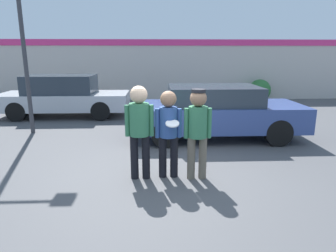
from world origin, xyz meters
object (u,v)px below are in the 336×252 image
person_left (139,124)px  shrub (260,90)px  parked_car_near (216,111)px  street_lamp (28,7)px  person_right (198,126)px  person_middle_with_frisbee (168,127)px  parked_car_far (64,96)px

person_left → shrub: bearing=59.2°
parked_car_near → street_lamp: (-5.16, 0.77, 2.83)m
street_lamp → shrub: 10.83m
person_right → shrub: bearing=64.6°
shrub → person_right: bearing=-115.4°
person_middle_with_frisbee → parked_car_near: 3.08m
person_right → street_lamp: 6.12m
person_middle_with_frisbee → street_lamp: bearing=136.9°
parked_car_near → shrub: bearing=61.5°
parked_car_near → shrub: (3.51, 6.48, -0.22)m
person_right → parked_car_near: (0.91, 2.82, -0.28)m
parked_car_far → street_lamp: 3.72m
person_left → shrub: 10.77m
parked_car_near → parked_car_far: bearing=148.1°
parked_car_far → street_lamp: street_lamp is taller
person_right → parked_car_far: bearing=125.1°
parked_car_near → street_lamp: 5.94m
person_middle_with_frisbee → person_right: 0.55m
person_middle_with_frisbee → person_right: person_right is taller
person_middle_with_frisbee → street_lamp: street_lamp is taller
parked_car_near → person_middle_with_frisbee: bearing=-118.1°
person_left → parked_car_near: (1.99, 2.76, -0.32)m
parked_car_near → shrub: parked_car_near is taller
person_middle_with_frisbee → shrub: person_middle_with_frisbee is taller
person_left → street_lamp: bearing=132.0°
shrub → person_left: bearing=-120.8°
parked_car_near → person_right: bearing=-107.8°
person_middle_with_frisbee → parked_car_far: (-3.69, 5.91, -0.22)m
person_right → street_lamp: bearing=139.9°
person_left → parked_car_far: person_left is taller
parked_car_near → shrub: 7.38m
parked_car_far → shrub: 9.25m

